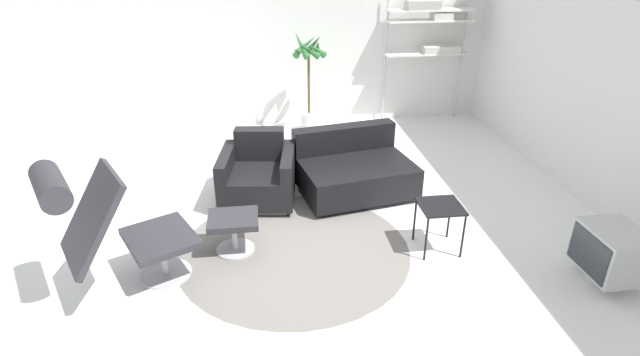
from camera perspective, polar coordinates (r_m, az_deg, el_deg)
ground_plane at (r=5.11m, az=-2.50°, el=-5.72°), size 12.00×12.00×0.00m
wall_back at (r=7.71m, az=-5.07°, el=16.32°), size 12.00×0.09×2.80m
wall_right at (r=5.77m, az=31.65°, el=9.33°), size 0.06×12.00×2.80m
round_rug at (r=4.77m, az=-2.97°, el=-8.23°), size 2.18×2.18×0.01m
lounge_chair at (r=4.23m, az=-23.45°, el=-4.18°), size 1.22×1.00×1.18m
ottoman at (r=4.70m, az=-9.85°, el=-5.42°), size 0.46×0.39×0.36m
armchair_red at (r=5.56m, az=-7.07°, el=0.14°), size 0.89×0.90×0.74m
couch_low at (r=5.73m, az=3.84°, el=0.78°), size 1.38×1.16×0.69m
side_table at (r=4.72m, az=13.58°, el=-3.67°), size 0.39×0.39×0.46m
crt_television at (r=4.88m, az=30.31°, el=-7.49°), size 0.44×0.54×0.51m
potted_plant at (r=7.41m, az=-1.26°, el=10.84°), size 0.51×0.50×1.49m
shelf_unit at (r=7.92m, az=12.60°, el=16.44°), size 1.28×0.28×1.99m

